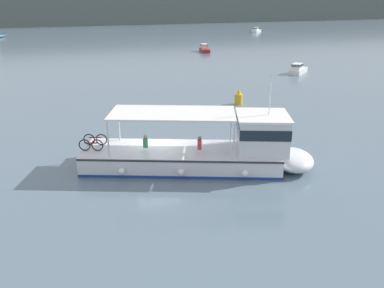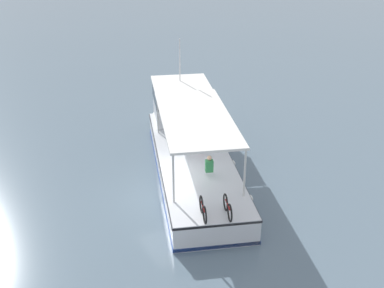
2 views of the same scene
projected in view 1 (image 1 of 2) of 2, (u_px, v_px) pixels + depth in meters
name	position (u px, v px, depth m)	size (l,w,h in m)	color
ground_plane	(156.00, 159.00, 24.00)	(400.00, 400.00, 0.00)	slate
distant_shoreline	(62.00, 10.00, 130.93)	(400.00, 28.00, 8.34)	#515B56
ferry_main	(210.00, 151.00, 22.39)	(12.96, 7.49, 5.32)	silver
motorboat_near_starboard	(256.00, 30.00, 103.00)	(3.51, 3.41, 1.26)	white
motorboat_outer_anchorage	(204.00, 48.00, 68.13)	(1.99, 3.79, 1.26)	maroon
motorboat_far_left	(298.00, 69.00, 49.51)	(3.58, 3.33, 1.26)	white
channel_buoy	(239.00, 98.00, 35.62)	(0.70, 0.70, 1.40)	gold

